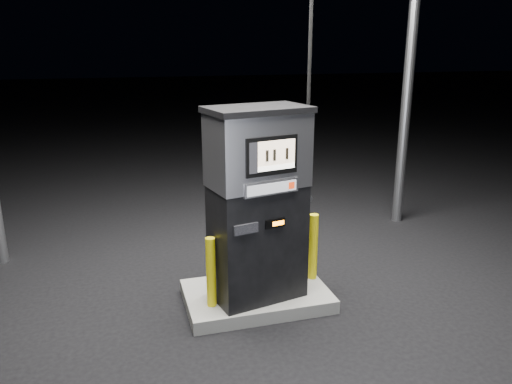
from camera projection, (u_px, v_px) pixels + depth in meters
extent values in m
plane|color=black|center=(256.00, 302.00, 5.69)|extent=(80.00, 80.00, 0.00)
cube|color=slate|center=(256.00, 296.00, 5.66)|extent=(1.60, 1.00, 0.15)
cylinder|color=gray|center=(408.00, 83.00, 7.67)|extent=(0.16, 0.16, 4.50)
cube|color=black|center=(257.00, 242.00, 5.36)|extent=(1.05, 0.74, 1.26)
cube|color=#ACABB3|center=(257.00, 150.00, 5.07)|extent=(1.08, 0.77, 0.76)
cube|color=black|center=(258.00, 109.00, 4.96)|extent=(1.13, 0.81, 0.06)
cube|color=black|center=(272.00, 156.00, 4.83)|extent=(0.56, 0.15, 0.38)
cube|color=beige|center=(277.00, 153.00, 4.83)|extent=(0.41, 0.09, 0.24)
cube|color=white|center=(276.00, 167.00, 4.87)|extent=(0.41, 0.09, 0.05)
cube|color=#ACABB3|center=(271.00, 188.00, 4.92)|extent=(0.60, 0.16, 0.14)
cube|color=gray|center=(272.00, 188.00, 4.91)|extent=(0.54, 0.12, 0.11)
cube|color=#BA2B0C|center=(292.00, 185.00, 5.00)|extent=(0.07, 0.02, 0.07)
cube|color=black|center=(275.00, 223.00, 5.06)|extent=(0.22, 0.07, 0.09)
cube|color=orange|center=(278.00, 223.00, 5.06)|extent=(0.13, 0.03, 0.05)
cube|color=black|center=(246.00, 229.00, 4.91)|extent=(0.26, 0.08, 0.10)
cube|color=black|center=(300.00, 197.00, 5.48)|extent=(0.14, 0.20, 0.25)
cylinder|color=gray|center=(305.00, 196.00, 5.51)|extent=(0.12, 0.23, 0.07)
cylinder|color=black|center=(310.00, 36.00, 4.97)|extent=(0.04, 0.04, 3.13)
cylinder|color=yellow|center=(211.00, 272.00, 5.21)|extent=(0.11, 0.11, 0.77)
cylinder|color=yellow|center=(313.00, 247.00, 5.83)|extent=(0.14, 0.14, 0.80)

